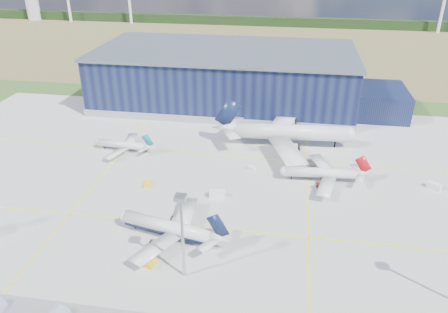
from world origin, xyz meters
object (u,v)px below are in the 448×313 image
Objects in this scene: gse_cart_b at (252,168)px; airliner_red at (321,168)px; airliner_widebody at (291,124)px; hangar at (231,79)px; gse_tug_b at (150,263)px; light_mast_center at (182,224)px; gse_tug_a at (147,184)px; gse_van_b at (434,186)px; gse_van_a at (217,194)px; airliner_regional at (121,141)px; airliner_navy at (167,221)px.

airliner_red is at bearing -65.99° from gse_cart_b.
hangar is at bearing 119.20° from airliner_widebody.
hangar is 83.94m from airliner_red.
gse_tug_b is (-43.48, -49.61, -4.26)m from airliner_red.
gse_tug_a is at bearing 119.59° from light_mast_center.
hangar is 45.68× the size of gse_tug_a.
gse_cart_b is (-23.44, 3.90, -4.29)m from airliner_red.
gse_cart_b is (-60.11, 2.91, -0.32)m from gse_van_b.
hangar reaches higher than light_mast_center.
gse_cart_b is at bearing -123.24° from airliner_widebody.
gse_van_b is 60.18m from gse_cart_b.
gse_van_a is at bearing -171.54° from gse_cart_b.
airliner_regional is (-32.95, -61.57, -7.59)m from hangar.
hangar reaches higher than gse_tug_b.
gse_van_a reaches higher than gse_tug_a.
airliner_red is (42.08, 37.91, -0.52)m from airliner_navy.
light_mast_center is at bearing 1.60° from gse_tug_b.
airliner_regional is 4.82× the size of gse_van_a.
airliner_regional is at bearing 123.39° from gse_van_b.
airliner_regional is at bearing 47.01° from gse_van_a.
gse_van_a is at bearing -100.57° from airliner_navy.
airliner_navy is at bearing -90.43° from hangar.
airliner_widebody is at bearing 100.76° from gse_van_b.
airliner_red is 66.10m from gse_tug_b.
gse_tug_a is at bearing 8.58° from airliner_red.
airliner_navy is 7.67× the size of gse_van_b.
airliner_red is at bearing -60.46° from hangar.
airliner_navy is 29.54m from gse_tug_a.
light_mast_center is 81.79m from airliner_widebody.
airliner_red is at bearing 10.83° from gse_tug_a.
gse_tug_a is at bearing -100.10° from hangar.
gse_van_b is (110.88, -10.25, -3.02)m from airliner_regional.
airliner_red is 24.15m from gse_cart_b.
airliner_widebody is (-10.90, 26.19, 4.09)m from airliner_red.
hangar reaches higher than airliner_widebody.
gse_van_a is at bearing -121.25° from airliner_widebody.
light_mast_center is 4.49× the size of gse_van_a.
airliner_widebody is 65.24m from airliner_regional.
gse_tug_b is at bearing 165.74° from light_mast_center.
airliner_widebody is 82.92m from gse_tug_b.
gse_van_b is (69.13, 16.41, -0.11)m from gse_van_a.
light_mast_center reaches higher than gse_tug_b.
gse_tug_a is at bearing -47.84° from airliner_navy.
hangar is 45.46× the size of gse_cart_b.
hangar is 28.33× the size of gse_van_a.
gse_tug_a is 39.26m from gse_tug_b.
hangar is 4.75× the size of airliner_red.
airliner_red reaches higher than airliner_regional.
gse_van_a is at bearing 142.02° from gse_van_b.
airliner_navy is at bearing 38.05° from airliner_red.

